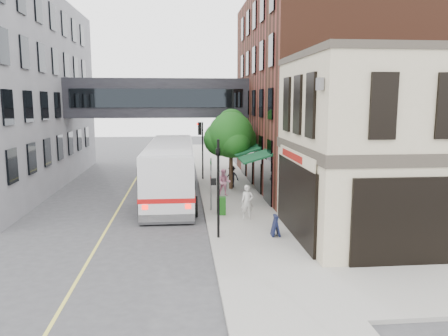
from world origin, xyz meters
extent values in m
plane|color=#38383A|center=(0.00, 0.00, 0.00)|extent=(120.00, 120.00, 0.00)
cube|color=gray|center=(2.00, 14.00, 0.07)|extent=(4.00, 60.00, 0.15)
cube|color=#BAAF8E|center=(9.00, 2.00, 4.08)|extent=(10.00, 8.00, 8.15)
cube|color=#38332B|center=(9.00, 2.00, 4.15)|extent=(10.12, 8.12, 0.50)
cube|color=#38332B|center=(9.00, 2.00, 8.30)|extent=(10.12, 8.12, 0.30)
cube|color=black|center=(3.94, 2.00, 1.85)|extent=(0.14, 6.40, 3.40)
cube|color=black|center=(3.90, 2.00, 1.85)|extent=(0.04, 5.90, 3.00)
cube|color=maroon|center=(3.88, 2.60, 3.80)|extent=(0.03, 3.60, 0.32)
cube|color=#472416|center=(10.00, 15.00, 7.00)|extent=(12.00, 18.00, 14.00)
cube|color=#0D3B1E|center=(3.14, 13.75, 3.00)|extent=(1.80, 13.00, 0.40)
cube|color=black|center=(-3.00, 18.00, 6.50)|extent=(14.00, 3.00, 3.00)
cube|color=black|center=(-3.00, 16.45, 6.50)|extent=(13.00, 0.08, 1.40)
cube|color=black|center=(-3.00, 19.55, 6.50)|extent=(13.00, 0.08, 1.40)
cylinder|color=black|center=(0.40, 2.00, 2.40)|extent=(0.12, 0.12, 4.50)
cube|color=black|center=(0.18, 2.00, 2.75)|extent=(0.25, 0.22, 0.30)
imported|color=black|center=(0.40, 2.00, 4.25)|extent=(0.20, 0.16, 1.00)
cylinder|color=black|center=(0.40, 17.00, 2.40)|extent=(0.12, 0.12, 4.50)
cube|color=black|center=(0.18, 17.00, 2.75)|extent=(0.25, 0.22, 0.30)
cube|color=black|center=(0.18, 17.00, 4.15)|extent=(0.28, 0.28, 1.00)
sphere|color=#FF0C05|center=(0.02, 17.00, 4.50)|extent=(0.18, 0.18, 0.18)
cylinder|color=gray|center=(0.40, 7.00, 1.65)|extent=(0.08, 0.08, 3.00)
cube|color=white|center=(0.38, 7.00, 2.35)|extent=(0.03, 0.75, 0.22)
cube|color=#0C591E|center=(0.38, 7.00, 2.90)|extent=(0.03, 0.70, 0.18)
cube|color=#B20C0C|center=(0.38, 7.00, 1.85)|extent=(0.03, 0.30, 0.40)
cylinder|color=#382619|center=(2.20, 13.00, 1.55)|extent=(0.28, 0.28, 2.80)
sphere|color=#164E14|center=(2.20, 13.00, 3.95)|extent=(3.20, 3.20, 3.20)
sphere|color=#164E14|center=(3.00, 13.50, 3.55)|extent=(2.20, 2.20, 2.20)
sphere|color=#164E14|center=(1.50, 13.30, 3.65)|extent=(2.40, 2.40, 2.40)
sphere|color=#164E14|center=(2.30, 13.60, 4.75)|extent=(2.00, 2.00, 2.00)
cube|color=#D8CC4C|center=(-5.00, 10.00, 0.01)|extent=(0.12, 40.00, 0.01)
cube|color=silver|center=(-1.95, 11.05, 1.89)|extent=(2.99, 13.17, 3.31)
cube|color=black|center=(-1.95, 11.05, 2.46)|extent=(3.06, 12.94, 1.20)
cube|color=#B20C0C|center=(-1.95, 11.05, 1.31)|extent=(3.06, 13.19, 0.25)
cylinder|color=black|center=(-3.43, 6.27, 0.57)|extent=(0.35, 1.15, 1.14)
cylinder|color=black|center=(-0.58, 6.24, 0.57)|extent=(0.35, 1.15, 1.14)
cylinder|color=black|center=(-3.34, 15.41, 0.57)|extent=(0.35, 1.15, 1.14)
cylinder|color=black|center=(-0.48, 15.38, 0.57)|extent=(0.35, 1.15, 1.14)
imported|color=beige|center=(2.19, 5.08, 1.04)|extent=(0.66, 0.44, 1.79)
imported|color=pink|center=(1.50, 10.75, 1.03)|extent=(0.95, 0.80, 1.76)
imported|color=black|center=(2.33, 13.43, 0.94)|extent=(1.17, 0.99, 1.57)
cube|color=#154F12|center=(0.89, 6.00, 0.64)|extent=(0.51, 0.46, 0.97)
cube|color=#111633|center=(3.05, 1.98, 0.64)|extent=(0.36, 0.55, 0.98)
camera|label=1|loc=(-1.18, -17.17, 6.38)|focal=35.00mm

